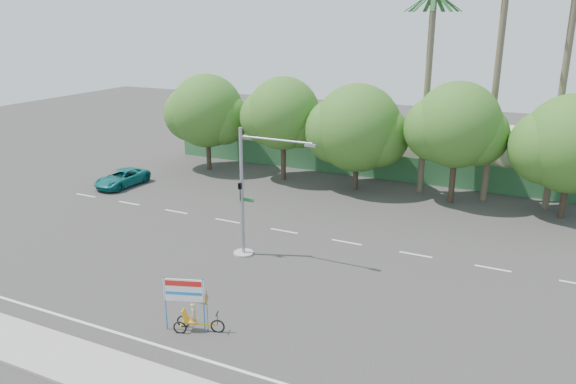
% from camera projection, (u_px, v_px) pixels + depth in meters
% --- Properties ---
extents(ground, '(120.00, 120.00, 0.00)m').
position_uv_depth(ground, '(247.00, 295.00, 26.17)').
color(ground, '#33302D').
rests_on(ground, ground).
extents(sidewalk_near, '(50.00, 2.40, 0.12)m').
position_uv_depth(sidewalk_near, '(140.00, 384.00, 19.72)').
color(sidewalk_near, gray).
rests_on(sidewalk_near, ground).
extents(fence, '(38.00, 0.08, 2.00)m').
position_uv_depth(fence, '(382.00, 167.00, 44.31)').
color(fence, '#336B3D').
rests_on(fence, ground).
extents(building_left, '(12.00, 8.00, 4.00)m').
position_uv_depth(building_left, '(293.00, 133.00, 52.03)').
color(building_left, beige).
rests_on(building_left, ground).
extents(building_right, '(14.00, 8.00, 3.60)m').
position_uv_depth(building_right, '(497.00, 155.00, 44.59)').
color(building_right, beige).
rests_on(building_right, ground).
extents(tree_far_left, '(7.14, 6.00, 7.96)m').
position_uv_depth(tree_far_left, '(206.00, 113.00, 46.02)').
color(tree_far_left, '#473828').
rests_on(tree_far_left, ground).
extents(tree_left, '(6.66, 5.60, 8.07)m').
position_uv_depth(tree_left, '(283.00, 116.00, 43.01)').
color(tree_left, '#473828').
rests_on(tree_left, ground).
extents(tree_center, '(7.62, 6.40, 7.85)m').
position_uv_depth(tree_center, '(357.00, 130.00, 40.70)').
color(tree_center, '#473828').
rests_on(tree_center, ground).
extents(tree_right, '(6.90, 5.80, 8.36)m').
position_uv_depth(tree_right, '(456.00, 128.00, 37.55)').
color(tree_right, '#473828').
rests_on(tree_right, ground).
extents(tree_far_right, '(7.38, 6.20, 7.94)m').
position_uv_depth(tree_far_right, '(571.00, 147.00, 34.81)').
color(tree_far_right, '#473828').
rests_on(tree_far_right, ground).
extents(palm_tall, '(3.73, 3.79, 17.45)m').
position_uv_depth(palm_tall, '(500.00, 47.00, 36.40)').
color(palm_tall, '#70604C').
rests_on(palm_tall, ground).
extents(palm_mid, '(3.73, 3.79, 15.45)m').
position_uv_depth(palm_mid, '(566.00, 66.00, 35.06)').
color(palm_mid, '#70604C').
rests_on(palm_mid, ground).
extents(palm_short, '(3.73, 3.79, 14.45)m').
position_uv_depth(palm_short, '(429.00, 69.00, 38.76)').
color(palm_short, '#70604C').
rests_on(palm_short, ground).
extents(traffic_signal, '(4.72, 1.10, 7.00)m').
position_uv_depth(traffic_signal, '(247.00, 204.00, 29.62)').
color(traffic_signal, gray).
rests_on(traffic_signal, ground).
extents(trike_billboard, '(2.37, 1.05, 2.45)m').
position_uv_depth(trike_billboard, '(191.00, 309.00, 22.90)').
color(trike_billboard, black).
rests_on(trike_billboard, ground).
extents(pickup_truck, '(2.31, 4.62, 1.26)m').
position_uv_depth(pickup_truck, '(122.00, 178.00, 42.59)').
color(pickup_truck, '#0F6967').
rests_on(pickup_truck, ground).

